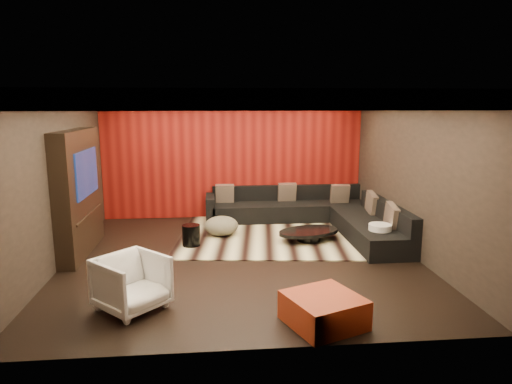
{
  "coord_description": "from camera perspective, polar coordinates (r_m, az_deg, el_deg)",
  "views": [
    {
      "loc": [
        -0.48,
        -7.55,
        2.66
      ],
      "look_at": [
        0.3,
        0.6,
        1.05
      ],
      "focal_mm": 32.0,
      "sensor_mm": 36.0,
      "label": 1
    }
  ],
  "objects": [
    {
      "name": "floor",
      "position": [
        8.03,
        -1.74,
        -8.32
      ],
      "size": [
        6.0,
        6.0,
        0.02
      ],
      "primitive_type": "cube",
      "color": "black",
      "rests_on": "ground"
    },
    {
      "name": "sectional_sofa",
      "position": [
        9.97,
        7.55,
        -2.89
      ],
      "size": [
        3.65,
        3.5,
        0.75
      ],
      "color": "black",
      "rests_on": "floor"
    },
    {
      "name": "wall_back",
      "position": [
        10.65,
        -2.85,
        4.31
      ],
      "size": [
        6.0,
        0.02,
        2.8
      ],
      "primitive_type": "cube",
      "color": "black",
      "rests_on": "ground"
    },
    {
      "name": "soffit_left",
      "position": [
        7.87,
        -22.24,
        10.53
      ],
      "size": [
        0.6,
        4.8,
        0.22
      ],
      "primitive_type": "cube",
      "color": "silver",
      "rests_on": "ground"
    },
    {
      "name": "cove_front",
      "position": [
        5.22,
        -0.19,
        10.45
      ],
      "size": [
        4.8,
        0.08,
        0.04
      ],
      "primitive_type": "cube",
      "color": "#FFD899",
      "rests_on": "ground"
    },
    {
      "name": "armchair",
      "position": [
        6.24,
        -15.27,
        -10.93
      ],
      "size": [
        1.11,
        1.11,
        0.72
      ],
      "primitive_type": "imported",
      "rotation": [
        0.0,
        0.0,
        0.79
      ],
      "color": "white",
      "rests_on": "floor"
    },
    {
      "name": "cove_left",
      "position": [
        7.78,
        -19.75,
        10.04
      ],
      "size": [
        0.08,
        4.8,
        0.04
      ],
      "primitive_type": "cube",
      "color": "#FFD899",
      "rests_on": "ground"
    },
    {
      "name": "tv_shelf",
      "position": [
        8.67,
        -20.09,
        -2.63
      ],
      "size": [
        0.04,
        1.6,
        0.04
      ],
      "primitive_type": "cube",
      "color": "black",
      "rests_on": "ground"
    },
    {
      "name": "striped_pouf",
      "position": [
        9.28,
        -4.35,
        -4.23
      ],
      "size": [
        0.81,
        0.81,
        0.38
      ],
      "primitive_type": "ellipsoid",
      "rotation": [
        0.0,
        0.0,
        0.2
      ],
      "color": "#BCB592",
      "rests_on": "rug"
    },
    {
      "name": "wall_right",
      "position": [
        8.42,
        19.12,
        1.89
      ],
      "size": [
        0.02,
        6.0,
        2.8
      ],
      "primitive_type": "cube",
      "color": "black",
      "rests_on": "ground"
    },
    {
      "name": "wall_left",
      "position": [
        8.07,
        -23.67,
        1.19
      ],
      "size": [
        0.02,
        6.0,
        2.8
      ],
      "primitive_type": "cube",
      "color": "black",
      "rests_on": "ground"
    },
    {
      "name": "cove_back",
      "position": [
        9.93,
        -2.74,
        10.76
      ],
      "size": [
        4.8,
        0.08,
        0.04
      ],
      "primitive_type": "cube",
      "color": "#FFD899",
      "rests_on": "ground"
    },
    {
      "name": "cove_right",
      "position": [
        8.07,
        15.39,
        10.3
      ],
      "size": [
        0.08,
        4.8,
        0.04
      ],
      "primitive_type": "cube",
      "color": "#FFD899",
      "rests_on": "ground"
    },
    {
      "name": "tv_surround",
      "position": [
        8.63,
        -21.3,
        -0.06
      ],
      "size": [
        0.3,
        2.0,
        2.2
      ],
      "primitive_type": "cube",
      "color": "black",
      "rests_on": "ground"
    },
    {
      "name": "orange_ottoman",
      "position": [
        5.78,
        8.45,
        -14.4
      ],
      "size": [
        1.07,
        1.07,
        0.36
      ],
      "primitive_type": "cube",
      "rotation": [
        0.0,
        0.0,
        0.38
      ],
      "color": "maroon",
      "rests_on": "floor"
    },
    {
      "name": "rug",
      "position": [
        9.3,
        2.95,
        -5.45
      ],
      "size": [
        4.31,
        3.42,
        0.02
      ],
      "primitive_type": "cube",
      "rotation": [
        0.0,
        0.0,
        -0.11
      ],
      "color": "beige",
      "rests_on": "floor"
    },
    {
      "name": "throw_pillows",
      "position": [
        9.92,
        7.88,
        -0.86
      ],
      "size": [
        3.26,
        2.78,
        0.5
      ],
      "color": "tan",
      "rests_on": "sectional_sofa"
    },
    {
      "name": "drum_stool",
      "position": [
        8.66,
        -8.11,
        -5.37
      ],
      "size": [
        0.41,
        0.41,
        0.4
      ],
      "primitive_type": "cylinder",
      "rotation": [
        0.0,
        0.0,
        -0.27
      ],
      "color": "black",
      "rests_on": "rug"
    },
    {
      "name": "soffit_back",
      "position": [
        10.26,
        -2.84,
        11.28
      ],
      "size": [
        6.0,
        0.6,
        0.22
      ],
      "primitive_type": "cube",
      "color": "silver",
      "rests_on": "ground"
    },
    {
      "name": "white_side_table",
      "position": [
        8.58,
        15.18,
        -5.56
      ],
      "size": [
        0.42,
        0.42,
        0.51
      ],
      "primitive_type": "cylinder",
      "rotation": [
        0.0,
        0.0,
        0.02
      ],
      "color": "silver",
      "rests_on": "floor"
    },
    {
      "name": "soffit_front",
      "position": [
        4.88,
        0.19,
        11.46
      ],
      "size": [
        6.0,
        0.6,
        0.22
      ],
      "primitive_type": "cube",
      "color": "silver",
      "rests_on": "ground"
    },
    {
      "name": "red_feature_wall",
      "position": [
        10.61,
        -2.84,
        4.29
      ],
      "size": [
        5.98,
        0.05,
        2.78
      ],
      "primitive_type": "cube",
      "color": "#6B0C0A",
      "rests_on": "ground"
    },
    {
      "name": "coffee_table",
      "position": [
        8.96,
        6.6,
        -5.39
      ],
      "size": [
        1.56,
        1.56,
        0.21
      ],
      "primitive_type": "cylinder",
      "rotation": [
        0.0,
        0.0,
        0.31
      ],
      "color": "black",
      "rests_on": "rug"
    },
    {
      "name": "soffit_right",
      "position": [
        8.2,
        17.69,
        10.82
      ],
      "size": [
        0.6,
        4.8,
        0.22
      ],
      "primitive_type": "cube",
      "color": "silver",
      "rests_on": "ground"
    },
    {
      "name": "ceiling",
      "position": [
        7.57,
        -1.87,
        12.25
      ],
      "size": [
        6.0,
        6.0,
        0.02
      ],
      "primitive_type": "cube",
      "color": "silver",
      "rests_on": "ground"
    },
    {
      "name": "tv_screen",
      "position": [
        8.53,
        -20.43,
        2.27
      ],
      "size": [
        0.04,
        1.3,
        0.8
      ],
      "primitive_type": "cube",
      "color": "black",
      "rests_on": "ground"
    }
  ]
}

